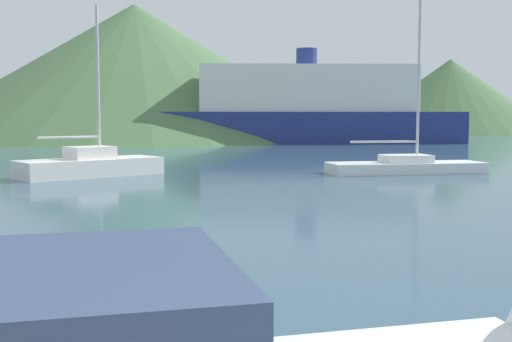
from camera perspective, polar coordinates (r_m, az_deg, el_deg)
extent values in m
cube|color=white|center=(27.17, -14.53, 0.31)|extent=(5.87, 5.21, 0.72)
cube|color=white|center=(27.13, -14.56, 1.59)|extent=(2.28, 2.23, 0.50)
cylinder|color=#BCBCC1|center=(27.30, -13.87, 7.67)|extent=(0.12, 0.12, 6.26)
cylinder|color=#BCBCC1|center=(26.73, -16.27, 2.90)|extent=(2.12, 1.67, 0.10)
cube|color=white|center=(28.38, 13.17, 0.28)|extent=(6.95, 2.96, 0.47)
cube|color=white|center=(28.35, 13.19, 1.08)|extent=(2.20, 1.69, 0.33)
cylinder|color=#BCBCC1|center=(28.58, 14.29, 9.37)|extent=(0.12, 0.12, 8.58)
cylinder|color=#BCBCC1|center=(27.92, 11.32, 2.57)|extent=(3.01, 0.53, 0.10)
cube|color=navy|center=(58.89, 4.48, 3.91)|extent=(27.40, 7.81, 2.76)
cube|color=silver|center=(58.93, 4.51, 7.26)|extent=(19.19, 6.61, 4.12)
cylinder|color=navy|center=(59.11, 4.53, 10.03)|extent=(1.90, 1.90, 1.60)
cone|color=#476B42|center=(75.17, -10.69, 8.74)|extent=(49.22, 49.22, 15.00)
cone|color=#476B42|center=(92.86, 16.85, 6.39)|extent=(28.19, 28.19, 10.14)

